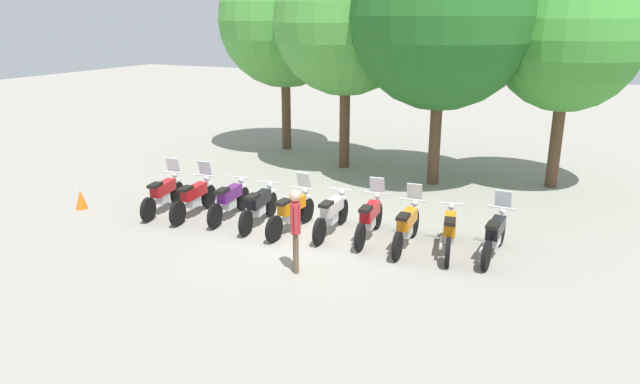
# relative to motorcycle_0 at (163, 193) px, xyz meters

# --- Properties ---
(ground_plane) EXTENTS (80.00, 80.00, 0.00)m
(ground_plane) POSITION_rel_motorcycle_0_xyz_m (4.33, 0.30, -0.52)
(ground_plane) COLOR gray
(motorcycle_0) EXTENTS (0.67, 2.17, 1.37)m
(motorcycle_0) POSITION_rel_motorcycle_0_xyz_m (0.00, 0.00, 0.00)
(motorcycle_0) COLOR black
(motorcycle_0) RESTS_ON ground_plane
(motorcycle_1) EXTENTS (0.62, 2.19, 1.37)m
(motorcycle_1) POSITION_rel_motorcycle_0_xyz_m (0.96, 0.09, 0.00)
(motorcycle_1) COLOR black
(motorcycle_1) RESTS_ON ground_plane
(motorcycle_2) EXTENTS (0.62, 2.19, 0.99)m
(motorcycle_2) POSITION_rel_motorcycle_0_xyz_m (1.92, 0.32, -0.01)
(motorcycle_2) COLOR black
(motorcycle_2) RESTS_ON ground_plane
(motorcycle_3) EXTENTS (0.62, 2.19, 0.99)m
(motorcycle_3) POSITION_rel_motorcycle_0_xyz_m (2.88, 0.23, -0.01)
(motorcycle_3) COLOR black
(motorcycle_3) RESTS_ON ground_plane
(motorcycle_4) EXTENTS (0.62, 2.19, 1.37)m
(motorcycle_4) POSITION_rel_motorcycle_0_xyz_m (3.85, 0.18, 0.00)
(motorcycle_4) COLOR black
(motorcycle_4) RESTS_ON ground_plane
(motorcycle_5) EXTENTS (0.62, 2.19, 0.99)m
(motorcycle_5) POSITION_rel_motorcycle_0_xyz_m (4.80, 0.47, -0.01)
(motorcycle_5) COLOR black
(motorcycle_5) RESTS_ON ground_plane
(motorcycle_6) EXTENTS (0.62, 2.19, 1.37)m
(motorcycle_6) POSITION_rel_motorcycle_0_xyz_m (5.76, 0.55, 0.00)
(motorcycle_6) COLOR black
(motorcycle_6) RESTS_ON ground_plane
(motorcycle_7) EXTENTS (0.62, 2.19, 1.37)m
(motorcycle_7) POSITION_rel_motorcycle_0_xyz_m (6.72, 0.41, 0.00)
(motorcycle_7) COLOR black
(motorcycle_7) RESTS_ON ground_plane
(motorcycle_8) EXTENTS (0.69, 2.17, 0.99)m
(motorcycle_8) POSITION_rel_motorcycle_0_xyz_m (7.67, 0.51, -0.01)
(motorcycle_8) COLOR black
(motorcycle_8) RESTS_ON ground_plane
(motorcycle_9) EXTENTS (0.62, 2.19, 1.37)m
(motorcycle_9) POSITION_rel_motorcycle_0_xyz_m (8.64, 0.70, 0.00)
(motorcycle_9) COLOR black
(motorcycle_9) RESTS_ON ground_plane
(person_0) EXTENTS (0.32, 0.38, 1.77)m
(person_0) POSITION_rel_motorcycle_0_xyz_m (5.04, -1.89, 0.53)
(person_0) COLOR brown
(person_0) RESTS_ON ground_plane
(tree_0) EXTENTS (5.04, 5.04, 7.49)m
(tree_0) POSITION_rel_motorcycle_0_xyz_m (-0.73, 8.35, 4.45)
(tree_0) COLOR brown
(tree_0) RESTS_ON ground_plane
(tree_1) EXTENTS (4.83, 4.83, 7.35)m
(tree_1) POSITION_rel_motorcycle_0_xyz_m (2.52, 6.62, 4.40)
(tree_1) COLOR brown
(tree_1) RESTS_ON ground_plane
(tree_2) EXTENTS (5.54, 5.54, 7.90)m
(tree_2) POSITION_rel_motorcycle_0_xyz_m (5.90, 5.89, 4.60)
(tree_2) COLOR brown
(tree_2) RESTS_ON ground_plane
(tree_3) EXTENTS (4.28, 4.28, 6.64)m
(tree_3) POSITION_rel_motorcycle_0_xyz_m (9.36, 7.14, 3.97)
(tree_3) COLOR brown
(tree_3) RESTS_ON ground_plane
(traffic_cone) EXTENTS (0.32, 0.32, 0.55)m
(traffic_cone) POSITION_rel_motorcycle_0_xyz_m (-2.24, -0.80, -0.24)
(traffic_cone) COLOR orange
(traffic_cone) RESTS_ON ground_plane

